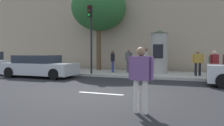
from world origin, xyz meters
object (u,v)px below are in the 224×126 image
(pedestrian_in_red_top, at_px, (113,60))
(pedestrian_near_pole, at_px, (146,58))
(parked_car_dark, at_px, (39,66))
(traffic_light, at_px, (91,28))
(pedestrian_in_light_jacket, at_px, (141,74))
(poster_column, at_px, (159,52))
(pedestrian_in_dark_shirt, at_px, (214,62))
(pedestrian_with_backpack, at_px, (129,59))
(street_tree, at_px, (99,8))
(pedestrian_with_bag, at_px, (198,61))

(pedestrian_in_red_top, bearing_deg, pedestrian_near_pole, 42.83)
(pedestrian_near_pole, xyz_separation_m, parked_car_dark, (-5.60, -4.89, -0.47))
(pedestrian_near_pole, bearing_deg, parked_car_dark, -138.88)
(traffic_light, distance_m, parked_car_dark, 3.98)
(pedestrian_in_light_jacket, bearing_deg, traffic_light, 124.43)
(poster_column, bearing_deg, pedestrian_in_dark_shirt, -26.51)
(poster_column, distance_m, parked_car_dark, 7.75)
(pedestrian_in_red_top, bearing_deg, pedestrian_with_backpack, 11.50)
(street_tree, height_order, pedestrian_in_dark_shirt, street_tree)
(pedestrian_in_light_jacket, relative_size, pedestrian_with_backpack, 1.05)
(traffic_light, height_order, pedestrian_with_backpack, traffic_light)
(pedestrian_in_red_top, bearing_deg, traffic_light, -123.45)
(poster_column, distance_m, pedestrian_with_backpack, 2.10)
(poster_column, relative_size, pedestrian_in_dark_shirt, 1.91)
(traffic_light, xyz_separation_m, parked_car_dark, (-2.70, -1.64, -2.41))
(parked_car_dark, bearing_deg, pedestrian_in_red_top, 40.19)
(pedestrian_in_light_jacket, height_order, pedestrian_with_backpack, pedestrian_with_backpack)
(pedestrian_in_dark_shirt, bearing_deg, pedestrian_with_backpack, 167.09)
(pedestrian_with_backpack, relative_size, pedestrian_with_bag, 1.07)
(pedestrian_with_backpack, distance_m, parked_car_dark, 5.80)
(poster_column, height_order, pedestrian_in_light_jacket, poster_column)
(street_tree, bearing_deg, pedestrian_with_bag, -13.60)
(poster_column, height_order, pedestrian_in_dark_shirt, poster_column)
(pedestrian_with_bag, bearing_deg, street_tree, 166.40)
(traffic_light, height_order, street_tree, street_tree)
(pedestrian_with_bag, xyz_separation_m, pedestrian_in_dark_shirt, (0.81, -0.81, 0.00))
(pedestrian_near_pole, bearing_deg, pedestrian_in_light_jacket, -78.50)
(pedestrian_in_light_jacket, distance_m, parked_car_dark, 9.65)
(pedestrian_in_dark_shirt, xyz_separation_m, parked_car_dark, (-9.95, -2.13, -0.36))
(pedestrian_with_backpack, bearing_deg, pedestrian_in_light_jacket, -71.58)
(pedestrian_in_light_jacket, distance_m, pedestrian_with_bag, 8.77)
(poster_column, bearing_deg, traffic_light, -152.64)
(pedestrian_with_backpack, xyz_separation_m, pedestrian_with_bag, (4.39, -0.38, -0.06))
(traffic_light, distance_m, pedestrian_in_dark_shirt, 7.54)
(traffic_light, relative_size, pedestrian_with_backpack, 2.70)
(parked_car_dark, bearing_deg, pedestrian_in_light_jacket, -36.45)
(pedestrian_with_backpack, relative_size, pedestrian_in_red_top, 1.07)
(pedestrian_with_backpack, height_order, parked_car_dark, pedestrian_with_backpack)
(traffic_light, relative_size, pedestrian_in_red_top, 2.88)
(pedestrian_in_dark_shirt, bearing_deg, parked_car_dark, -167.94)
(pedestrian_near_pole, height_order, pedestrian_in_dark_shirt, pedestrian_near_pole)
(parked_car_dark, bearing_deg, street_tree, 67.79)
(pedestrian_in_dark_shirt, distance_m, parked_car_dark, 10.18)
(traffic_light, bearing_deg, pedestrian_in_dark_shirt, 3.83)
(pedestrian_in_red_top, distance_m, parked_car_dark, 4.82)
(street_tree, xyz_separation_m, pedestrian_in_red_top, (1.76, -1.58, -3.93))
(traffic_light, bearing_deg, parked_car_dark, -148.77)
(pedestrian_in_light_jacket, relative_size, pedestrian_in_red_top, 1.12)
(pedestrian_in_light_jacket, height_order, pedestrian_in_dark_shirt, pedestrian_in_light_jacket)
(street_tree, height_order, pedestrian_near_pole, street_tree)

